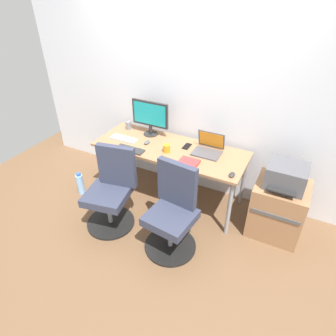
{
  "coord_description": "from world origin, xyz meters",
  "views": [
    {
      "loc": [
        1.32,
        -2.65,
        2.41
      ],
      "look_at": [
        0.0,
        -0.05,
        0.47
      ],
      "focal_mm": 31.26,
      "sensor_mm": 36.0,
      "label": 1
    }
  ],
  "objects_px": {
    "office_chair_right": "(173,213)",
    "printer": "(286,176)",
    "side_cabinet": "(277,208)",
    "desktop_monitor": "(150,116)",
    "open_laptop": "(208,148)",
    "coffee_mug": "(167,148)",
    "water_bottle_on_floor": "(80,184)",
    "office_chair_left": "(111,192)"
  },
  "relations": [
    {
      "from": "coffee_mug",
      "to": "office_chair_left",
      "type": "bearing_deg",
      "value": -123.07
    },
    {
      "from": "desktop_monitor",
      "to": "open_laptop",
      "type": "relative_size",
      "value": 1.55
    },
    {
      "from": "office_chair_right",
      "to": "printer",
      "type": "distance_m",
      "value": 1.19
    },
    {
      "from": "desktop_monitor",
      "to": "coffee_mug",
      "type": "xyz_separation_m",
      "value": [
        0.38,
        -0.3,
        -0.2
      ]
    },
    {
      "from": "side_cabinet",
      "to": "coffee_mug",
      "type": "height_order",
      "value": "coffee_mug"
    },
    {
      "from": "side_cabinet",
      "to": "desktop_monitor",
      "type": "relative_size",
      "value": 1.29
    },
    {
      "from": "office_chair_right",
      "to": "water_bottle_on_floor",
      "type": "relative_size",
      "value": 3.03
    },
    {
      "from": "open_laptop",
      "to": "printer",
      "type": "bearing_deg",
      "value": -7.47
    },
    {
      "from": "desktop_monitor",
      "to": "coffee_mug",
      "type": "relative_size",
      "value": 5.22
    },
    {
      "from": "office_chair_left",
      "to": "open_laptop",
      "type": "height_order",
      "value": "open_laptop"
    },
    {
      "from": "desktop_monitor",
      "to": "coffee_mug",
      "type": "distance_m",
      "value": 0.52
    },
    {
      "from": "office_chair_left",
      "to": "open_laptop",
      "type": "distance_m",
      "value": 1.19
    },
    {
      "from": "office_chair_right",
      "to": "desktop_monitor",
      "type": "relative_size",
      "value": 1.96
    },
    {
      "from": "side_cabinet",
      "to": "desktop_monitor",
      "type": "height_order",
      "value": "desktop_monitor"
    },
    {
      "from": "office_chair_right",
      "to": "coffee_mug",
      "type": "xyz_separation_m",
      "value": [
        -0.37,
        0.59,
        0.35
      ]
    },
    {
      "from": "office_chair_right",
      "to": "water_bottle_on_floor",
      "type": "height_order",
      "value": "office_chair_right"
    },
    {
      "from": "desktop_monitor",
      "to": "open_laptop",
      "type": "height_order",
      "value": "desktop_monitor"
    },
    {
      "from": "printer",
      "to": "coffee_mug",
      "type": "bearing_deg",
      "value": -175.55
    },
    {
      "from": "water_bottle_on_floor",
      "to": "office_chair_right",
      "type": "bearing_deg",
      "value": -8.97
    },
    {
      "from": "office_chair_right",
      "to": "desktop_monitor",
      "type": "xyz_separation_m",
      "value": [
        -0.75,
        0.88,
        0.55
      ]
    },
    {
      "from": "office_chair_left",
      "to": "desktop_monitor",
      "type": "distance_m",
      "value": 1.04
    },
    {
      "from": "printer",
      "to": "desktop_monitor",
      "type": "relative_size",
      "value": 0.83
    },
    {
      "from": "printer",
      "to": "office_chair_right",
      "type": "bearing_deg",
      "value": -143.26
    },
    {
      "from": "water_bottle_on_floor",
      "to": "open_laptop",
      "type": "height_order",
      "value": "open_laptop"
    },
    {
      "from": "office_chair_right",
      "to": "water_bottle_on_floor",
      "type": "distance_m",
      "value": 1.49
    },
    {
      "from": "printer",
      "to": "open_laptop",
      "type": "height_order",
      "value": "open_laptop"
    },
    {
      "from": "coffee_mug",
      "to": "side_cabinet",
      "type": "bearing_deg",
      "value": 4.49
    },
    {
      "from": "office_chair_right",
      "to": "coffee_mug",
      "type": "distance_m",
      "value": 0.77
    },
    {
      "from": "office_chair_left",
      "to": "desktop_monitor",
      "type": "bearing_deg",
      "value": 89.77
    },
    {
      "from": "water_bottle_on_floor",
      "to": "desktop_monitor",
      "type": "relative_size",
      "value": 0.65
    },
    {
      "from": "coffee_mug",
      "to": "open_laptop",
      "type": "bearing_deg",
      "value": 26.93
    },
    {
      "from": "side_cabinet",
      "to": "printer",
      "type": "height_order",
      "value": "printer"
    },
    {
      "from": "printer",
      "to": "open_laptop",
      "type": "relative_size",
      "value": 1.29
    },
    {
      "from": "printer",
      "to": "open_laptop",
      "type": "distance_m",
      "value": 0.87
    },
    {
      "from": "water_bottle_on_floor",
      "to": "open_laptop",
      "type": "relative_size",
      "value": 1.0
    },
    {
      "from": "water_bottle_on_floor",
      "to": "coffee_mug",
      "type": "distance_m",
      "value": 1.29
    },
    {
      "from": "office_chair_left",
      "to": "desktop_monitor",
      "type": "xyz_separation_m",
      "value": [
        0.0,
        0.88,
        0.55
      ]
    },
    {
      "from": "side_cabinet",
      "to": "open_laptop",
      "type": "distance_m",
      "value": 0.99
    },
    {
      "from": "side_cabinet",
      "to": "printer",
      "type": "bearing_deg",
      "value": -90.0
    },
    {
      "from": "office_chair_left",
      "to": "office_chair_right",
      "type": "xyz_separation_m",
      "value": [
        0.75,
        0.0,
        0.0
      ]
    },
    {
      "from": "printer",
      "to": "water_bottle_on_floor",
      "type": "xyz_separation_m",
      "value": [
        -2.36,
        -0.46,
        -0.59
      ]
    },
    {
      "from": "water_bottle_on_floor",
      "to": "open_laptop",
      "type": "xyz_separation_m",
      "value": [
        1.49,
        0.57,
        0.63
      ]
    }
  ]
}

